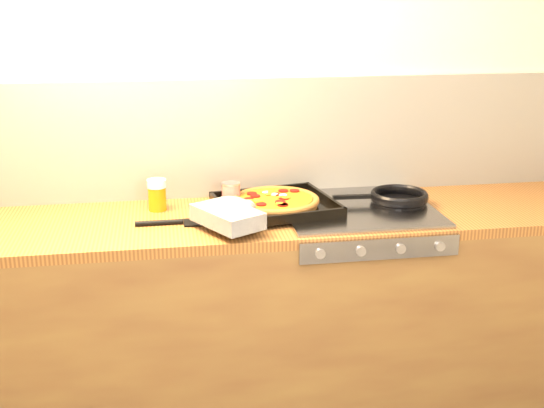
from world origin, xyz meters
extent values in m
plane|color=beige|center=(0.00, 1.40, 1.25)|extent=(3.20, 0.00, 3.20)
cube|color=white|center=(0.00, 1.39, 1.15)|extent=(3.20, 0.02, 0.50)
cube|color=olive|center=(0.00, 1.10, 0.43)|extent=(3.20, 0.60, 0.86)
cube|color=#9A652F|center=(0.00, 1.10, 0.88)|extent=(3.20, 0.60, 0.04)
cube|color=gray|center=(0.45, 0.80, 0.85)|extent=(0.60, 0.03, 0.08)
cylinder|color=#A5A5AA|center=(0.23, 0.78, 0.85)|extent=(0.04, 0.02, 0.04)
cylinder|color=#A5A5AA|center=(0.38, 0.78, 0.85)|extent=(0.04, 0.02, 0.04)
cylinder|color=#A5A5AA|center=(0.53, 0.78, 0.85)|extent=(0.04, 0.02, 0.04)
cylinder|color=#A5A5AA|center=(0.67, 0.78, 0.85)|extent=(0.04, 0.02, 0.04)
cube|color=gray|center=(0.45, 1.10, 0.91)|extent=(0.60, 0.56, 0.02)
cube|color=black|center=(0.12, 1.13, 0.92)|extent=(0.50, 0.46, 0.01)
cube|color=black|center=(0.09, 1.31, 0.94)|extent=(0.44, 0.09, 0.02)
cube|color=black|center=(0.15, 0.94, 0.94)|extent=(0.44, 0.09, 0.02)
cube|color=black|center=(0.33, 1.16, 0.94)|extent=(0.08, 0.39, 0.02)
cube|color=black|center=(-0.09, 1.09, 0.94)|extent=(0.08, 0.39, 0.02)
cylinder|color=#A66C30|center=(0.12, 1.13, 0.94)|extent=(0.39, 0.39, 0.02)
torus|color=#A66C30|center=(0.12, 1.13, 0.95)|extent=(0.40, 0.40, 0.03)
cylinder|color=#C57118|center=(0.12, 1.13, 0.95)|extent=(0.34, 0.34, 0.01)
cylinder|color=maroon|center=(0.15, 1.12, 0.96)|extent=(0.05, 0.05, 0.01)
cylinder|color=maroon|center=(0.04, 1.20, 0.96)|extent=(0.05, 0.05, 0.01)
cylinder|color=maroon|center=(0.13, 1.03, 0.96)|extent=(0.05, 0.05, 0.01)
cylinder|color=maroon|center=(0.01, 1.12, 0.96)|extent=(0.05, 0.05, 0.01)
cylinder|color=maroon|center=(0.17, 1.22, 0.96)|extent=(0.05, 0.05, 0.01)
cylinder|color=maroon|center=(0.13, 1.18, 0.96)|extent=(0.05, 0.05, 0.01)
cylinder|color=maroon|center=(0.05, 1.05, 0.96)|extent=(0.05, 0.05, 0.01)
cylinder|color=maroon|center=(0.22, 1.21, 0.96)|extent=(0.05, 0.05, 0.01)
cylinder|color=maroon|center=(0.13, 1.03, 0.96)|extent=(0.05, 0.05, 0.01)
cylinder|color=maroon|center=(0.13, 1.07, 0.96)|extent=(0.05, 0.05, 0.01)
cylinder|color=maroon|center=(0.05, 1.16, 0.96)|extent=(0.05, 0.05, 0.01)
ellipsoid|color=orange|center=(0.04, 1.10, 0.96)|extent=(0.04, 0.03, 0.01)
ellipsoid|color=orange|center=(0.01, 1.10, 0.96)|extent=(0.04, 0.03, 0.01)
ellipsoid|color=orange|center=(0.10, 1.18, 0.96)|extent=(0.04, 0.03, 0.01)
ellipsoid|color=orange|center=(0.09, 1.22, 0.96)|extent=(0.04, 0.03, 0.01)
ellipsoid|color=orange|center=(0.12, 1.05, 0.96)|extent=(0.04, 0.03, 0.01)
ellipsoid|color=orange|center=(0.16, 1.11, 0.96)|extent=(0.04, 0.03, 0.01)
ellipsoid|color=orange|center=(0.15, 1.13, 0.96)|extent=(0.04, 0.03, 0.01)
ellipsoid|color=orange|center=(0.05, 1.08, 0.96)|extent=(0.04, 0.03, 0.01)
ellipsoid|color=orange|center=(0.11, 1.21, 0.96)|extent=(0.04, 0.03, 0.01)
ellipsoid|color=silver|center=(0.10, 1.21, 0.96)|extent=(0.04, 0.04, 0.01)
ellipsoid|color=silver|center=(0.13, 1.17, 0.96)|extent=(0.04, 0.04, 0.01)
ellipsoid|color=silver|center=(0.16, 1.16, 0.96)|extent=(0.04, 0.04, 0.01)
cube|color=black|center=(-0.09, 0.93, 0.96)|extent=(0.27, 0.31, 0.06)
ellipsoid|color=black|center=(-0.07, 1.05, 0.96)|extent=(0.18, 0.18, 0.06)
cylinder|color=black|center=(-0.01, 0.97, 0.96)|extent=(0.08, 0.12, 0.06)
cylinder|color=black|center=(0.63, 1.13, 0.92)|extent=(0.23, 0.23, 0.01)
torus|color=black|center=(0.63, 1.13, 0.94)|extent=(0.25, 0.25, 0.02)
cube|color=black|center=(0.45, 1.14, 0.95)|extent=(0.17, 0.03, 0.02)
cylinder|color=maroon|center=(-0.05, 1.21, 0.95)|extent=(0.09, 0.09, 0.10)
cylinder|color=#B2B2B7|center=(-0.05, 1.21, 1.00)|extent=(0.09, 0.09, 0.01)
cylinder|color=#B2B2B7|center=(-0.05, 1.21, 0.90)|extent=(0.09, 0.09, 0.01)
cylinder|color=orange|center=(-0.34, 1.23, 0.95)|extent=(0.08, 0.08, 0.10)
cylinder|color=silver|center=(-0.34, 1.23, 1.01)|extent=(0.09, 0.09, 0.03)
cylinder|color=olive|center=(0.04, 1.24, 0.91)|extent=(0.25, 0.10, 0.02)
ellipsoid|color=olive|center=(0.17, 1.28, 0.91)|extent=(0.06, 0.05, 0.02)
cube|color=black|center=(-0.20, 1.04, 0.90)|extent=(0.10, 0.09, 0.01)
cylinder|color=black|center=(-0.34, 1.04, 0.91)|extent=(0.18, 0.02, 0.02)
camera|label=1|loc=(-0.31, -1.42, 1.74)|focal=45.00mm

